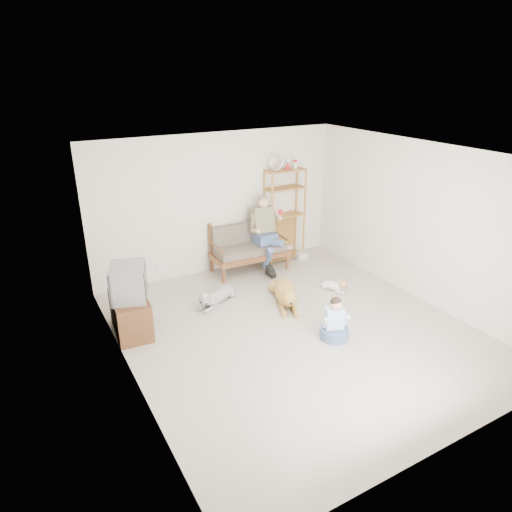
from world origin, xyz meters
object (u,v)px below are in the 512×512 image
etagere (284,214)px  tv_stand (130,315)px  loveseat (248,247)px  golden_retriever (285,294)px

etagere → tv_stand: etagere is taller
loveseat → etagere: (0.93, 0.14, 0.49)m
loveseat → golden_retriever: loveseat is taller
loveseat → tv_stand: (-2.70, -1.21, -0.19)m
loveseat → golden_retriever: (-0.12, -1.57, -0.31)m
loveseat → golden_retriever: 1.61m
loveseat → golden_retriever: size_ratio=1.16×
tv_stand → golden_retriever: (2.57, -0.36, -0.13)m
loveseat → etagere: 1.06m
tv_stand → loveseat: bearing=28.5°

